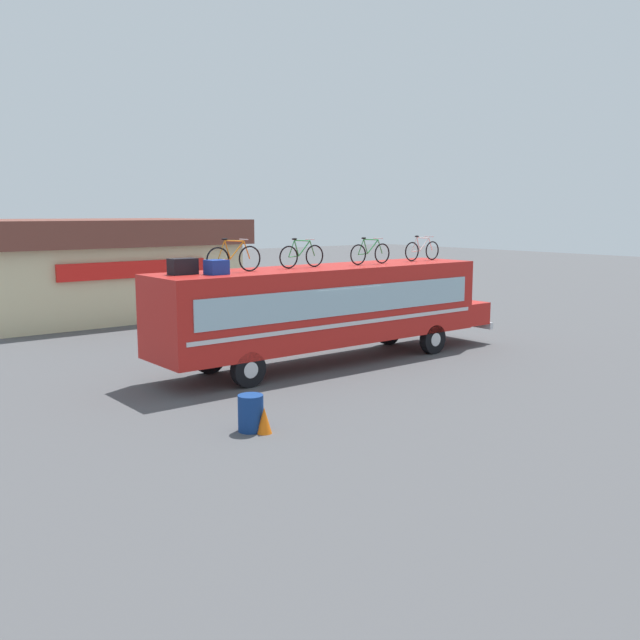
{
  "coord_description": "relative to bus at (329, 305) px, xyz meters",
  "views": [
    {
      "loc": [
        -13.59,
        -16.84,
        4.73
      ],
      "look_at": [
        -0.16,
        0.0,
        1.4
      ],
      "focal_mm": 39.34,
      "sensor_mm": 36.0,
      "label": 1
    }
  ],
  "objects": [
    {
      "name": "bus",
      "position": [
        0.0,
        0.0,
        0.0
      ],
      "size": [
        12.63,
        2.48,
        3.05
      ],
      "color": "red",
      "rests_on": "ground"
    },
    {
      "name": "rooftop_bicycle_4",
      "position": [
        4.24,
        0.07,
        1.59
      ],
      "size": [
        1.68,
        0.44,
        0.88
      ],
      "color": "black",
      "rests_on": "bus"
    },
    {
      "name": "roadside_building",
      "position": [
        -1.62,
        15.48,
        0.43
      ],
      "size": [
        11.65,
        9.75,
        4.39
      ],
      "color": "beige",
      "rests_on": "ground"
    },
    {
      "name": "rooftop_bicycle_1",
      "position": [
        -3.45,
        -0.01,
        1.62
      ],
      "size": [
        1.77,
        0.44,
        0.97
      ],
      "color": "black",
      "rests_on": "bus"
    },
    {
      "name": "rooftop_bicycle_2",
      "position": [
        -0.96,
        0.15,
        1.59
      ],
      "size": [
        1.67,
        0.44,
        0.91
      ],
      "color": "black",
      "rests_on": "bus"
    },
    {
      "name": "luggage_bag_2",
      "position": [
        -4.16,
        -0.26,
        1.42
      ],
      "size": [
        0.54,
        0.51,
        0.4
      ],
      "primitive_type": "cube",
      "color": "#193899",
      "rests_on": "bus"
    },
    {
      "name": "trash_bin",
      "position": [
        -5.77,
        -4.37,
        -1.43
      ],
      "size": [
        0.56,
        0.56,
        0.8
      ],
      "primitive_type": "cylinder",
      "color": "navy",
      "rests_on": "ground"
    },
    {
      "name": "luggage_bag_1",
      "position": [
        -4.88,
        0.29,
        1.44
      ],
      "size": [
        0.74,
        0.44,
        0.44
      ],
      "primitive_type": "cube",
      "color": "black",
      "rests_on": "bus"
    },
    {
      "name": "traffic_cone",
      "position": [
        -5.64,
        -4.7,
        -1.55
      ],
      "size": [
        0.33,
        0.33,
        0.58
      ],
      "primitive_type": "cone",
      "color": "orange",
      "rests_on": "ground"
    },
    {
      "name": "rooftop_bicycle_3",
      "position": [
        1.64,
        -0.1,
        1.59
      ],
      "size": [
        1.71,
        0.44,
        0.88
      ],
      "color": "black",
      "rests_on": "bus"
    },
    {
      "name": "ground_plane",
      "position": [
        -0.2,
        0.0,
        -1.84
      ],
      "size": [
        120.0,
        120.0,
        0.0
      ],
      "primitive_type": "plane",
      "color": "#4C4C4F"
    }
  ]
}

